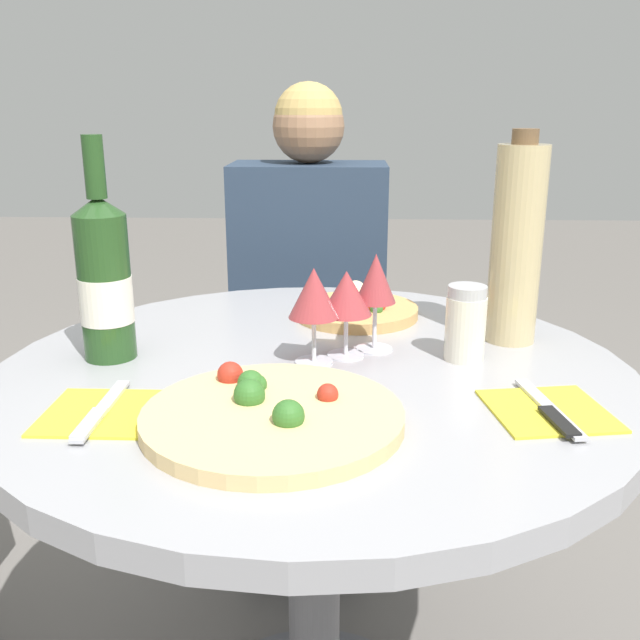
{
  "coord_description": "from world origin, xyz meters",
  "views": [
    {
      "loc": [
        0.05,
        -1.03,
        1.11
      ],
      "look_at": [
        0.01,
        -0.08,
        0.82
      ],
      "focal_mm": 40.0,
      "sensor_mm": 36.0,
      "label": 1
    }
  ],
  "objects_px": {
    "seated_diner": "(308,348)",
    "tall_carafe": "(517,244)",
    "pizza_large": "(271,414)",
    "dining_table": "(314,445)",
    "chair_behind_diner": "(311,362)",
    "wine_bottle": "(104,279)"
  },
  "relations": [
    {
      "from": "tall_carafe",
      "to": "pizza_large",
      "type": "bearing_deg",
      "value": -137.28
    },
    {
      "from": "chair_behind_diner",
      "to": "seated_diner",
      "type": "xyz_separation_m",
      "value": [
        -0.0,
        -0.14,
        0.09
      ]
    },
    {
      "from": "dining_table",
      "to": "tall_carafe",
      "type": "height_order",
      "value": "tall_carafe"
    },
    {
      "from": "chair_behind_diner",
      "to": "wine_bottle",
      "type": "height_order",
      "value": "wine_bottle"
    },
    {
      "from": "wine_bottle",
      "to": "pizza_large",
      "type": "bearing_deg",
      "value": -39.84
    },
    {
      "from": "seated_diner",
      "to": "tall_carafe",
      "type": "relative_size",
      "value": 3.28
    },
    {
      "from": "pizza_large",
      "to": "tall_carafe",
      "type": "distance_m",
      "value": 0.53
    },
    {
      "from": "dining_table",
      "to": "chair_behind_diner",
      "type": "height_order",
      "value": "chair_behind_diner"
    },
    {
      "from": "dining_table",
      "to": "seated_diner",
      "type": "height_order",
      "value": "seated_diner"
    },
    {
      "from": "pizza_large",
      "to": "tall_carafe",
      "type": "xyz_separation_m",
      "value": [
        0.38,
        0.35,
        0.16
      ]
    },
    {
      "from": "dining_table",
      "to": "seated_diner",
      "type": "bearing_deg",
      "value": 93.94
    },
    {
      "from": "tall_carafe",
      "to": "seated_diner",
      "type": "bearing_deg",
      "value": 125.33
    },
    {
      "from": "pizza_large",
      "to": "chair_behind_diner",
      "type": "bearing_deg",
      "value": 90.11
    },
    {
      "from": "pizza_large",
      "to": "tall_carafe",
      "type": "relative_size",
      "value": 0.95
    },
    {
      "from": "seated_diner",
      "to": "pizza_large",
      "type": "distance_m",
      "value": 0.91
    },
    {
      "from": "dining_table",
      "to": "seated_diner",
      "type": "distance_m",
      "value": 0.68
    },
    {
      "from": "chair_behind_diner",
      "to": "seated_diner",
      "type": "distance_m",
      "value": 0.17
    },
    {
      "from": "seated_diner",
      "to": "tall_carafe",
      "type": "height_order",
      "value": "seated_diner"
    },
    {
      "from": "dining_table",
      "to": "seated_diner",
      "type": "relative_size",
      "value": 0.85
    },
    {
      "from": "seated_diner",
      "to": "wine_bottle",
      "type": "distance_m",
      "value": 0.78
    },
    {
      "from": "pizza_large",
      "to": "tall_carafe",
      "type": "bearing_deg",
      "value": 42.72
    },
    {
      "from": "seated_diner",
      "to": "pizza_large",
      "type": "bearing_deg",
      "value": 90.12
    }
  ]
}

